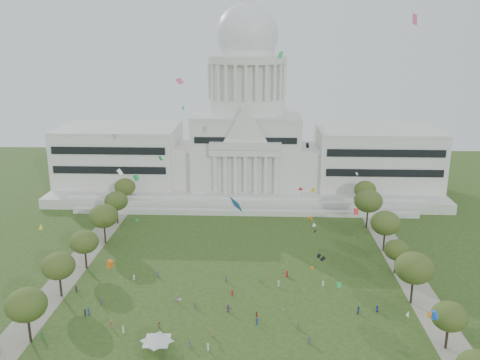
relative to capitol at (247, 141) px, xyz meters
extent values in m
plane|color=#2F4619|center=(0.00, -113.59, -22.30)|extent=(400.00, 400.00, 0.00)
cube|color=silver|center=(0.00, 1.41, -20.30)|extent=(160.00, 60.00, 4.00)
cube|color=silver|center=(0.00, -31.59, -21.30)|extent=(130.00, 3.00, 2.00)
cube|color=silver|center=(0.00, -23.59, -19.80)|extent=(140.00, 3.00, 5.00)
cube|color=silver|center=(-55.00, 0.41, -7.30)|extent=(50.00, 34.00, 22.00)
cube|color=silver|center=(55.00, 0.41, -7.30)|extent=(50.00, 34.00, 22.00)
cube|color=silver|center=(-27.00, -1.59, -10.30)|extent=(12.00, 26.00, 16.00)
cube|color=silver|center=(27.00, -1.59, -10.30)|extent=(12.00, 26.00, 16.00)
cube|color=silver|center=(0.00, 0.41, -4.30)|extent=(44.00, 38.00, 28.00)
cube|color=silver|center=(0.00, -19.59, -1.10)|extent=(28.00, 3.00, 2.40)
cube|color=black|center=(-55.00, -16.79, -5.30)|extent=(46.00, 0.40, 11.00)
cube|color=black|center=(55.00, -16.79, -5.30)|extent=(46.00, 0.40, 11.00)
cylinder|color=silver|center=(0.00, 0.41, 15.10)|extent=(32.00, 32.00, 6.00)
cylinder|color=silver|center=(0.00, 0.41, 25.10)|extent=(28.00, 28.00, 14.00)
cylinder|color=silver|center=(0.00, 0.41, 33.60)|extent=(32.40, 32.40, 3.00)
cylinder|color=silver|center=(0.00, 0.41, 39.10)|extent=(22.00, 22.00, 8.00)
ellipsoid|color=silver|center=(0.00, 0.41, 43.10)|extent=(25.00, 25.00, 26.20)
cylinder|color=silver|center=(0.00, 0.41, 56.60)|extent=(6.00, 6.00, 5.00)
cube|color=gray|center=(-48.00, -83.59, -22.28)|extent=(8.00, 160.00, 0.04)
cube|color=gray|center=(48.00, -83.59, -22.28)|extent=(8.00, 160.00, 0.04)
cylinder|color=black|center=(-44.07, -116.55, -19.42)|extent=(0.56, 0.56, 5.75)
ellipsoid|color=#3A511B|center=(-44.07, -116.55, -13.33)|extent=(8.86, 8.86, 7.25)
cylinder|color=black|center=(46.22, -115.34, -19.83)|extent=(0.56, 0.56, 4.92)
ellipsoid|color=#3C4E19|center=(46.22, -115.34, -14.62)|extent=(7.58, 7.58, 6.20)
cylinder|color=black|center=(-45.04, -96.29, -19.56)|extent=(0.56, 0.56, 5.47)
ellipsoid|color=#3E4D1D|center=(-45.04, -96.29, -13.77)|extent=(8.42, 8.42, 6.89)
cylinder|color=black|center=(44.17, -96.15, -19.19)|extent=(0.56, 0.56, 6.20)
ellipsoid|color=#3C4B1B|center=(44.17, -96.15, -12.62)|extent=(9.55, 9.55, 7.82)
cylinder|color=black|center=(-44.09, -79.67, -19.66)|extent=(0.56, 0.56, 5.27)
ellipsoid|color=#3B501C|center=(-44.09, -79.67, -14.07)|extent=(8.12, 8.12, 6.65)
cylinder|color=black|center=(44.40, -79.10, -20.02)|extent=(0.56, 0.56, 4.56)
ellipsoid|color=#364717|center=(44.40, -79.10, -15.19)|extent=(7.01, 7.01, 5.74)
cylinder|color=black|center=(-44.08, -61.17, -19.28)|extent=(0.56, 0.56, 6.03)
ellipsoid|color=#394A1A|center=(-44.08, -61.17, -12.89)|extent=(9.29, 9.29, 7.60)
cylinder|color=black|center=(44.76, -63.55, -19.31)|extent=(0.56, 0.56, 5.97)
ellipsoid|color=#3C511C|center=(44.76, -63.55, -12.99)|extent=(9.19, 9.19, 7.52)
cylinder|color=black|center=(-45.22, -42.58, -19.59)|extent=(0.56, 0.56, 5.41)
ellipsoid|color=#334919|center=(-45.22, -42.58, -13.86)|extent=(8.33, 8.33, 6.81)
cylinder|color=black|center=(43.49, -43.40, -19.11)|extent=(0.56, 0.56, 6.37)
ellipsoid|color=#36491B|center=(43.49, -43.40, -12.35)|extent=(9.82, 9.82, 8.03)
cylinder|color=black|center=(-46.87, -24.45, -19.64)|extent=(0.56, 0.56, 5.32)
ellipsoid|color=#364714|center=(-46.87, -24.45, -14.00)|extent=(8.19, 8.19, 6.70)
cylinder|color=black|center=(45.96, -25.46, -19.56)|extent=(0.56, 0.56, 5.47)
ellipsoid|color=#394E17|center=(45.96, -25.46, -13.77)|extent=(8.42, 8.42, 6.89)
cylinder|color=#4C4C4C|center=(-18.04, -121.17, -21.19)|extent=(0.12, 0.12, 2.21)
cylinder|color=#4C4C4C|center=(-13.08, -121.17, -21.19)|extent=(0.12, 0.12, 2.21)
cylinder|color=#4C4C4C|center=(-18.04, -116.21, -21.19)|extent=(0.12, 0.12, 2.21)
cylinder|color=#4C4C4C|center=(-13.08, -116.21, -21.19)|extent=(0.12, 0.12, 2.21)
cube|color=silver|center=(-15.56, -118.69, -19.99)|extent=(5.39, 5.39, 0.18)
pyramid|color=silver|center=(-15.56, -118.69, -19.02)|extent=(7.54, 7.54, 1.77)
imported|color=navy|center=(34.77, -100.67, -21.46)|extent=(0.85, 0.97, 1.67)
imported|color=navy|center=(30.13, -101.95, -21.29)|extent=(1.07, 1.15, 2.02)
imported|color=navy|center=(5.54, -107.73, -21.43)|extent=(1.14, 1.25, 1.74)
imported|color=#B21E1E|center=(5.50, -105.11, -21.32)|extent=(0.79, 1.22, 1.94)
imported|color=#994C8C|center=(-1.45, -102.17, -21.31)|extent=(1.92, 1.64, 1.98)
imported|color=olive|center=(-16.91, -109.98, -21.56)|extent=(0.82, 0.65, 1.47)
imported|color=#4C4C51|center=(15.11, -109.14, -21.51)|extent=(0.85, 1.13, 1.57)
imported|color=silver|center=(11.93, -102.63, -21.57)|extent=(0.72, 0.95, 1.44)
cube|color=#33723F|center=(-42.00, -115.20, -21.44)|extent=(0.44, 0.53, 1.72)
cube|color=silver|center=(-4.76, -118.29, -21.48)|extent=(0.41, 0.50, 1.62)
cube|color=silver|center=(23.17, -87.94, -21.55)|extent=(0.41, 0.27, 1.50)
cube|color=navy|center=(-34.92, -105.17, -21.33)|extent=(0.51, 0.60, 1.93)
cube|color=silver|center=(-28.51, -86.48, -21.56)|extent=(0.38, 0.45, 1.47)
cube|color=olive|center=(-27.78, -110.52, -21.34)|extent=(0.58, 0.57, 1.90)
cube|color=navy|center=(-22.28, -84.25, -21.48)|extent=(0.35, 0.47, 1.62)
cube|color=#26262B|center=(-42.00, -93.84, -21.43)|extent=(0.50, 0.54, 1.73)
cube|color=#4C4C51|center=(-8.71, -117.43, -21.48)|extent=(0.41, 0.50, 1.62)
cube|color=#B21E1E|center=(13.76, -82.78, -21.37)|extent=(0.56, 0.44, 1.85)
cube|color=silver|center=(11.21, -88.72, -21.46)|extent=(0.39, 0.51, 1.68)
cube|color=#4C4C51|center=(17.10, -114.90, -21.48)|extent=(0.51, 0.44, 1.63)
cube|color=#4C4C51|center=(-3.00, -86.36, -21.50)|extent=(0.48, 0.49, 1.59)
cube|color=silver|center=(-24.58, -112.49, -21.47)|extent=(0.48, 0.51, 1.65)
cube|color=olive|center=(-4.45, -112.88, -21.51)|extent=(0.47, 0.36, 1.58)
cube|color=#4C4C51|center=(-9.70, -100.62, -21.51)|extent=(0.30, 0.44, 1.56)
cube|color=#B21E1E|center=(-0.92, -94.11, -21.51)|extent=(0.44, 0.49, 1.58)
cube|color=#33723F|center=(6.03, -85.85, -21.35)|extent=(0.41, 0.55, 1.89)
cube|color=#994C8C|center=(-14.91, -97.60, -21.38)|extent=(0.32, 0.50, 1.84)
cube|color=#26262B|center=(-35.70, -105.39, -21.52)|extent=(0.47, 0.47, 1.54)
cube|color=#4C4C51|center=(-33.28, -100.31, -21.32)|extent=(0.60, 0.51, 1.94)
cube|color=#33723F|center=(-42.00, -83.08, -21.45)|extent=(0.42, 0.52, 1.70)
camera|label=1|loc=(6.05, -212.44, 41.99)|focal=38.00mm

